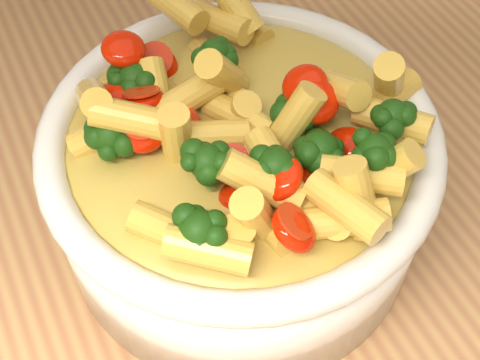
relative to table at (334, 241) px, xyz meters
name	(u,v)px	position (x,y,z in m)	size (l,w,h in m)	color
table	(334,241)	(0.00, 0.00, 0.00)	(1.20, 0.80, 0.90)	#B07F4B
serving_bowl	(240,179)	(-0.10, -0.01, 0.16)	(0.25, 0.25, 0.11)	white
pasta_salad	(240,109)	(-0.10, -0.01, 0.22)	(0.20, 0.20, 0.04)	#F8D34E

